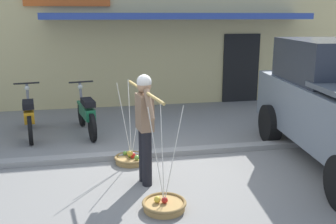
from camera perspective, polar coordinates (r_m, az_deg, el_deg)
The scene contains 8 objects.
ground_plane at distance 6.51m, azimuth -1.04°, elevation -8.66°, with size 90.00×90.00×0.00m, color gray.
sidewalk_curb at distance 7.13m, azimuth -2.05°, elevation -6.14°, with size 20.00×0.24×0.10m, color gray.
fruit_vendor at distance 5.74m, azimuth -3.48°, elevation -1.50°, with size 0.30×1.77×1.70m.
fruit_basket_left_side at distance 5.28m, azimuth -0.58°, elevation -13.51°, with size 0.60×0.60×1.45m.
fruit_basket_right_side at distance 6.84m, azimuth -5.46°, elevation -6.85°, with size 0.60×0.60×1.45m.
motorcycle_nearest_shop at distance 8.68m, azimuth -19.91°, elevation -0.49°, with size 0.54×1.81×1.09m.
motorcycle_second_in_row at distance 8.53m, azimuth -12.01°, elevation -0.20°, with size 0.57×1.80×1.09m.
storefront_building at distance 13.42m, azimuth -1.06°, elevation 12.38°, with size 13.00×6.00×4.20m.
Camera 1 is at (-1.06, -5.91, 2.53)m, focal length 41.06 mm.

